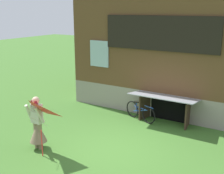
% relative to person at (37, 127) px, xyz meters
% --- Properties ---
extents(ground_plane, '(60.00, 60.00, 0.00)m').
position_rel_person_xyz_m(ground_plane, '(2.04, 1.34, -0.70)').
color(ground_plane, '#3D6B28').
extents(log_house, '(8.02, 5.89, 5.39)m').
position_rel_person_xyz_m(log_house, '(2.04, 6.73, 1.99)').
color(log_house, gray).
rests_on(log_house, ground_plane).
extents(person, '(0.61, 0.53, 1.66)m').
position_rel_person_xyz_m(person, '(0.00, 0.00, 0.00)').
color(person, '#7F6B51').
rests_on(person, ground_plane).
extents(kite, '(1.01, 1.04, 1.64)m').
position_rel_person_xyz_m(kite, '(0.31, -0.57, 0.63)').
color(kite, red).
rests_on(kite, ground_plane).
extents(bicycle_blue, '(1.47, 0.55, 0.71)m').
position_rel_person_xyz_m(bicycle_blue, '(1.62, 3.75, -0.36)').
color(bicycle_blue, black).
rests_on(bicycle_blue, ground_plane).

